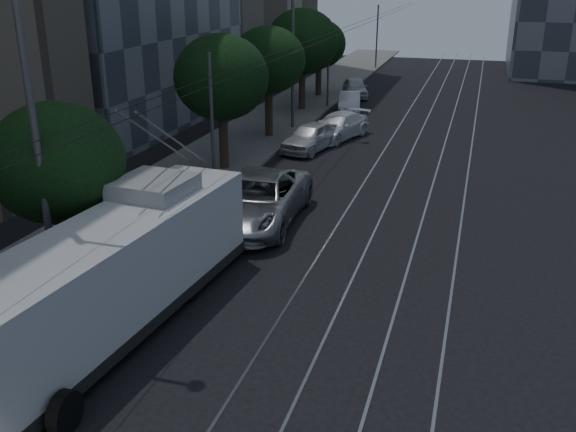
# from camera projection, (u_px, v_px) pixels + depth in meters

# --- Properties ---
(ground) EXTENTS (120.00, 120.00, 0.00)m
(ground) POSITION_uv_depth(u_px,v_px,m) (254.00, 342.00, 16.52)
(ground) COLOR black
(ground) RESTS_ON ground
(sidewalk) EXTENTS (5.00, 90.00, 0.15)m
(sidewalk) POSITION_uv_depth(u_px,v_px,m) (248.00, 138.00, 36.41)
(sidewalk) COLOR #65635E
(sidewalk) RESTS_ON ground
(tram_rails) EXTENTS (4.52, 90.00, 0.02)m
(tram_rails) POSITION_uv_depth(u_px,v_px,m) (427.00, 153.00, 33.72)
(tram_rails) COLOR gray
(tram_rails) RESTS_ON ground
(overhead_wires) EXTENTS (2.23, 90.00, 6.00)m
(overhead_wires) POSITION_uv_depth(u_px,v_px,m) (291.00, 80.00, 34.51)
(overhead_wires) COLOR black
(overhead_wires) RESTS_ON ground
(trolleybus) EXTENTS (3.32, 11.66, 5.63)m
(trolleybus) POSITION_uv_depth(u_px,v_px,m) (109.00, 278.00, 16.40)
(trolleybus) COLOR silver
(trolleybus) RESTS_ON ground
(pickup_silver) EXTENTS (3.26, 6.67, 1.82)m
(pickup_silver) POSITION_uv_depth(u_px,v_px,m) (257.00, 200.00, 24.08)
(pickup_silver) COLOR #9C9EA4
(pickup_silver) RESTS_ON ground
(car_white_a) EXTENTS (2.63, 4.62, 1.48)m
(car_white_a) POSITION_uv_depth(u_px,v_px,m) (310.00, 137.00, 33.95)
(car_white_a) COLOR silver
(car_white_a) RESTS_ON ground
(car_white_b) EXTENTS (3.39, 5.25, 1.42)m
(car_white_b) POSITION_uv_depth(u_px,v_px,m) (337.00, 126.00, 36.35)
(car_white_b) COLOR white
(car_white_b) RESTS_ON ground
(car_white_c) EXTENTS (2.13, 4.24, 1.33)m
(car_white_c) POSITION_uv_depth(u_px,v_px,m) (349.00, 103.00, 43.17)
(car_white_c) COLOR silver
(car_white_c) RESTS_ON ground
(car_white_d) EXTENTS (2.84, 4.48, 1.42)m
(car_white_d) POSITION_uv_depth(u_px,v_px,m) (355.00, 88.00, 48.47)
(car_white_d) COLOR silver
(car_white_d) RESTS_ON ground
(tree_1) EXTENTS (3.90, 3.90, 5.55)m
(tree_1) POSITION_uv_depth(u_px,v_px,m) (57.00, 163.00, 18.39)
(tree_1) COLOR black
(tree_1) RESTS_ON ground
(tree_2) EXTENTS (4.35, 4.35, 6.37)m
(tree_2) POSITION_uv_depth(u_px,v_px,m) (221.00, 78.00, 29.23)
(tree_2) COLOR black
(tree_2) RESTS_ON ground
(tree_3) EXTENTS (4.10, 4.10, 6.22)m
(tree_3) POSITION_uv_depth(u_px,v_px,m) (268.00, 60.00, 35.28)
(tree_3) COLOR black
(tree_3) RESTS_ON ground
(tree_4) EXTENTS (4.76, 4.76, 6.74)m
(tree_4) POSITION_uv_depth(u_px,v_px,m) (302.00, 42.00, 42.26)
(tree_4) COLOR black
(tree_4) RESTS_ON ground
(tree_5) EXTENTS (3.96, 3.96, 5.68)m
(tree_5) POSITION_uv_depth(u_px,v_px,m) (319.00, 44.00, 47.51)
(tree_5) COLOR black
(tree_5) RESTS_ON ground
(streetlamp_near) EXTENTS (2.61, 0.44, 10.90)m
(streetlamp_near) POSITION_uv_depth(u_px,v_px,m) (41.00, 77.00, 15.65)
(streetlamp_near) COLOR #5A5A5C
(streetlamp_near) RESTS_ON ground
(streetlamp_far) EXTENTS (2.47, 0.44, 10.23)m
(streetlamp_far) POSITION_uv_depth(u_px,v_px,m) (300.00, 24.00, 36.47)
(streetlamp_far) COLOR #5A5A5C
(streetlamp_far) RESTS_ON ground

